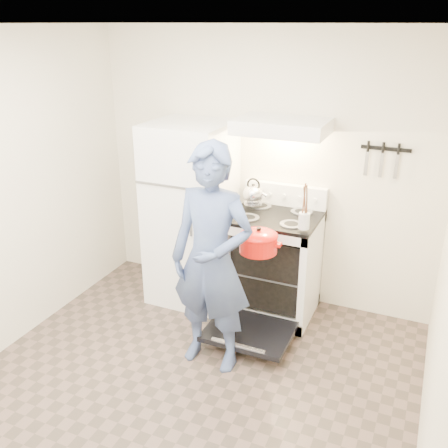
{
  "coord_description": "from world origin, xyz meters",
  "views": [
    {
      "loc": [
        1.43,
        -2.41,
        2.51
      ],
      "look_at": [
        -0.05,
        1.0,
        1.0
      ],
      "focal_mm": 40.0,
      "sensor_mm": 36.0,
      "label": 1
    }
  ],
  "objects_px": {
    "stove_body": "(273,266)",
    "dutch_oven": "(258,244)",
    "tea_kettle": "(253,193)",
    "person": "(212,260)",
    "refrigerator": "(191,214)"
  },
  "relations": [
    {
      "from": "stove_body",
      "to": "dutch_oven",
      "type": "height_order",
      "value": "dutch_oven"
    },
    {
      "from": "tea_kettle",
      "to": "person",
      "type": "bearing_deg",
      "value": -87.04
    },
    {
      "from": "refrigerator",
      "to": "tea_kettle",
      "type": "height_order",
      "value": "refrigerator"
    },
    {
      "from": "refrigerator",
      "to": "person",
      "type": "xyz_separation_m",
      "value": [
        0.61,
        -0.87,
        0.03
      ]
    },
    {
      "from": "tea_kettle",
      "to": "person",
      "type": "relative_size",
      "value": 0.16
    },
    {
      "from": "stove_body",
      "to": "refrigerator",
      "type": "bearing_deg",
      "value": -178.23
    },
    {
      "from": "refrigerator",
      "to": "person",
      "type": "bearing_deg",
      "value": -54.77
    },
    {
      "from": "tea_kettle",
      "to": "dutch_oven",
      "type": "height_order",
      "value": "tea_kettle"
    },
    {
      "from": "stove_body",
      "to": "person",
      "type": "distance_m",
      "value": 1.01
    },
    {
      "from": "stove_body",
      "to": "dutch_oven",
      "type": "xyz_separation_m",
      "value": [
        0.05,
        -0.57,
        0.47
      ]
    },
    {
      "from": "stove_body",
      "to": "person",
      "type": "xyz_separation_m",
      "value": [
        -0.2,
        -0.9,
        0.42
      ]
    },
    {
      "from": "refrigerator",
      "to": "person",
      "type": "relative_size",
      "value": 0.96
    },
    {
      "from": "stove_body",
      "to": "person",
      "type": "bearing_deg",
      "value": -102.32
    },
    {
      "from": "stove_body",
      "to": "dutch_oven",
      "type": "relative_size",
      "value": 2.53
    },
    {
      "from": "tea_kettle",
      "to": "dutch_oven",
      "type": "distance_m",
      "value": 0.76
    }
  ]
}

